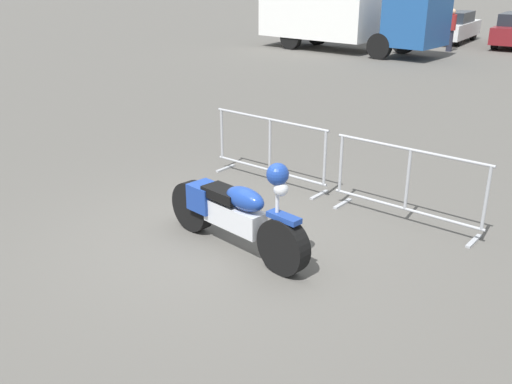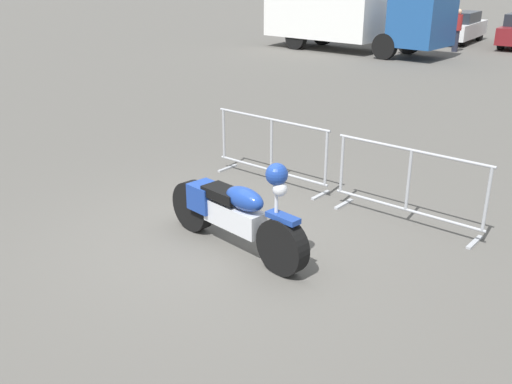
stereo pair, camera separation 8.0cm
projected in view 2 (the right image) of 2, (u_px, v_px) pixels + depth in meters
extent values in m
plane|color=#54514C|center=(218.00, 242.00, 7.33)|extent=(120.00, 120.00, 0.00)
cylinder|color=black|center=(282.00, 246.00, 6.49)|extent=(0.69, 0.24, 0.68)
cylinder|color=black|center=(193.00, 206.00, 7.58)|extent=(0.69, 0.24, 0.68)
cube|color=silver|center=(234.00, 217.00, 6.99)|extent=(0.90, 0.32, 0.30)
ellipsoid|color=navy|center=(245.00, 199.00, 6.76)|extent=(0.61, 0.32, 0.27)
cube|color=black|center=(224.00, 193.00, 7.03)|extent=(0.57, 0.34, 0.13)
cube|color=navy|center=(206.00, 197.00, 7.32)|extent=(0.40, 0.37, 0.34)
cube|color=navy|center=(283.00, 218.00, 6.35)|extent=(0.43, 0.18, 0.06)
cylinder|color=silver|center=(276.00, 203.00, 6.37)|extent=(0.05, 0.05, 0.47)
sphere|color=silver|center=(280.00, 189.00, 6.27)|extent=(0.17, 0.17, 0.17)
sphere|color=navy|center=(277.00, 174.00, 6.24)|extent=(0.25, 0.25, 0.25)
cylinder|color=#9EA0A5|center=(272.00, 119.00, 8.99)|extent=(2.19, 0.11, 0.04)
cylinder|color=#9EA0A5|center=(271.00, 170.00, 9.31)|extent=(2.19, 0.11, 0.04)
cylinder|color=#9EA0A5|center=(224.00, 134.00, 9.78)|extent=(0.05, 0.05, 0.85)
cylinder|color=#9EA0A5|center=(271.00, 145.00, 9.15)|extent=(0.05, 0.05, 0.85)
cylinder|color=#9EA0A5|center=(326.00, 158.00, 8.53)|extent=(0.05, 0.05, 0.85)
cube|color=#9EA0A5|center=(227.00, 168.00, 9.96)|extent=(0.07, 0.44, 0.03)
cube|color=#9EA0A5|center=(321.00, 195.00, 8.79)|extent=(0.07, 0.44, 0.03)
cylinder|color=#9EA0A5|center=(412.00, 150.00, 7.50)|extent=(2.19, 0.11, 0.04)
cylinder|color=#9EA0A5|center=(406.00, 209.00, 7.81)|extent=(2.19, 0.11, 0.04)
cylinder|color=#9EA0A5|center=(342.00, 164.00, 8.28)|extent=(0.05, 0.05, 0.85)
cylinder|color=#9EA0A5|center=(409.00, 180.00, 7.65)|extent=(0.05, 0.05, 0.85)
cylinder|color=#9EA0A5|center=(487.00, 200.00, 7.03)|extent=(0.05, 0.05, 0.85)
cube|color=#9EA0A5|center=(344.00, 204.00, 8.46)|extent=(0.07, 0.44, 0.03)
cube|color=#9EA0A5|center=(474.00, 242.00, 7.30)|extent=(0.07, 0.44, 0.03)
cube|color=white|center=(327.00, 6.00, 23.73)|extent=(5.00, 2.31, 2.50)
cube|color=#1E4C8C|center=(422.00, 20.00, 21.18)|extent=(1.80, 2.19, 1.90)
cylinder|color=black|center=(409.00, 42.00, 22.78)|extent=(0.96, 0.28, 0.96)
cylinder|color=black|center=(385.00, 46.00, 21.44)|extent=(0.96, 0.28, 0.96)
cylinder|color=black|center=(323.00, 34.00, 25.39)|extent=(0.96, 0.28, 0.96)
cylinder|color=black|center=(296.00, 38.00, 24.05)|extent=(0.96, 0.28, 0.96)
cube|color=#284799|center=(342.00, 21.00, 29.52)|extent=(2.43, 4.70, 0.73)
cube|color=#1E232B|center=(342.00, 9.00, 29.16)|extent=(1.98, 2.51, 0.52)
cylinder|color=black|center=(341.00, 24.00, 31.13)|extent=(0.32, 0.69, 0.67)
cylinder|color=black|center=(367.00, 26.00, 30.34)|extent=(0.32, 0.69, 0.67)
cylinder|color=black|center=(316.00, 29.00, 28.92)|extent=(0.32, 0.69, 0.67)
cylinder|color=black|center=(343.00, 30.00, 28.12)|extent=(0.32, 0.69, 0.67)
cube|color=black|center=(396.00, 26.00, 27.82)|extent=(2.16, 4.18, 0.65)
cube|color=#1E232B|center=(396.00, 14.00, 27.51)|extent=(1.76, 2.23, 0.46)
cylinder|color=black|center=(392.00, 29.00, 29.26)|extent=(0.28, 0.62, 0.59)
cylinder|color=black|center=(418.00, 30.00, 28.55)|extent=(0.28, 0.62, 0.59)
cylinder|color=black|center=(372.00, 33.00, 27.29)|extent=(0.28, 0.62, 0.59)
cylinder|color=black|center=(399.00, 35.00, 26.58)|extent=(0.28, 0.62, 0.59)
cube|color=white|center=(458.00, 29.00, 26.21)|extent=(2.19, 4.24, 0.66)
cube|color=#1E232B|center=(459.00, 17.00, 25.89)|extent=(1.79, 2.26, 0.47)
cylinder|color=black|center=(450.00, 32.00, 27.67)|extent=(0.29, 0.63, 0.60)
cylinder|color=black|center=(480.00, 34.00, 26.95)|extent=(0.29, 0.63, 0.60)
cylinder|color=black|center=(433.00, 37.00, 25.67)|extent=(0.29, 0.63, 0.60)
cylinder|color=black|center=(465.00, 39.00, 24.95)|extent=(0.29, 0.63, 0.60)
cylinder|color=black|center=(501.00, 42.00, 23.93)|extent=(0.30, 0.65, 0.63)
cylinder|color=#262838|center=(456.00, 41.00, 23.40)|extent=(0.29, 0.29, 0.85)
cylinder|color=maroon|center=(458.00, 23.00, 23.13)|extent=(0.42, 0.42, 0.62)
sphere|color=tan|center=(459.00, 12.00, 22.97)|extent=(0.22, 0.22, 0.22)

